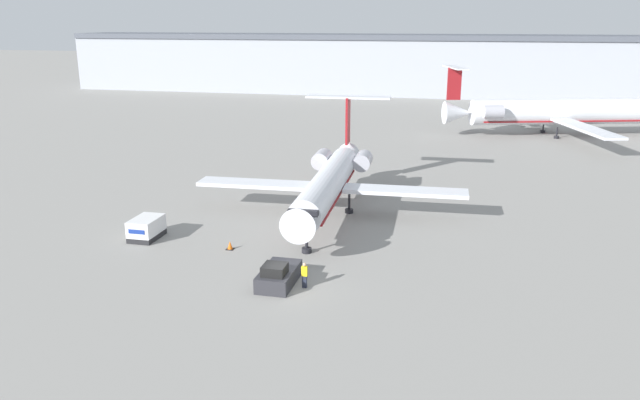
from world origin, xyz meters
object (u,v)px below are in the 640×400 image
(luggage_cart, at_px, (146,228))
(traffic_cone_left, at_px, (230,245))
(airplane_main, at_px, (330,180))
(worker_near_tug, at_px, (304,275))
(airplane_parked_far_left, at_px, (560,112))
(pushback_tug, at_px, (279,275))

(luggage_cart, bearing_deg, traffic_cone_left, -6.28)
(airplane_main, xyz_separation_m, traffic_cone_left, (-5.80, -11.40, -2.98))
(luggage_cart, xyz_separation_m, worker_near_tug, (15.69, -6.79, 0.07))
(worker_near_tug, xyz_separation_m, airplane_parked_far_left, (24.72, 66.88, 2.84))
(airplane_parked_far_left, bearing_deg, worker_near_tug, -110.29)
(luggage_cart, bearing_deg, pushback_tug, -25.63)
(luggage_cart, relative_size, airplane_parked_far_left, 0.09)
(luggage_cart, bearing_deg, airplane_parked_far_left, 56.08)
(luggage_cart, height_order, airplane_parked_far_left, airplane_parked_far_left)
(luggage_cart, distance_m, airplane_parked_far_left, 72.47)
(traffic_cone_left, bearing_deg, worker_near_tug, -37.17)
(luggage_cart, bearing_deg, worker_near_tug, -23.40)
(pushback_tug, xyz_separation_m, worker_near_tug, (1.94, -0.20, 0.31))
(airplane_main, height_order, worker_near_tug, airplane_main)
(luggage_cart, relative_size, worker_near_tug, 1.80)
(airplane_main, relative_size, worker_near_tug, 14.47)
(worker_near_tug, distance_m, traffic_cone_left, 9.83)
(pushback_tug, bearing_deg, worker_near_tug, -5.74)
(worker_near_tug, relative_size, traffic_cone_left, 2.68)
(luggage_cart, xyz_separation_m, airplane_parked_far_left, (40.42, 60.09, 2.90))
(airplane_main, relative_size, airplane_parked_far_left, 0.71)
(airplane_parked_far_left, bearing_deg, airplane_main, -118.35)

